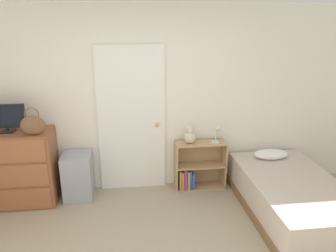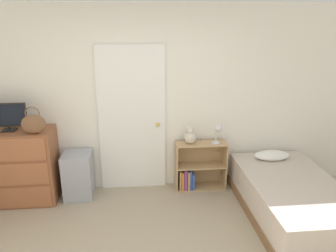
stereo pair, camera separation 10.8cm
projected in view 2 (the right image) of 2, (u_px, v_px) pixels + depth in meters
The scene contains 10 objects.
wall_back at pixel (142, 101), 4.49m from camera, with size 10.00×0.06×2.55m.
door_closed at pixel (132, 120), 4.50m from camera, with size 0.91×0.09×2.03m.
dresser at pixel (19, 166), 4.30m from camera, with size 0.95×0.49×0.99m.
tv at pixel (7, 116), 4.08m from camera, with size 0.47×0.16×0.36m.
handbag at pixel (34, 124), 3.99m from camera, with size 0.30×0.11×0.35m.
storage_bin at pixel (78, 175), 4.46m from camera, with size 0.38×0.41×0.63m.
bookshelf at pixel (196, 169), 4.70m from camera, with size 0.72×0.27×0.69m.
teddy_bear at pixel (190, 136), 4.52m from camera, with size 0.17×0.17×0.25m.
desk_lamp at pixel (218, 130), 4.49m from camera, with size 0.14×0.13×0.28m.
bed at pixel (292, 198), 4.03m from camera, with size 1.09×1.93×0.58m.
Camera 2 is at (-0.07, -2.32, 2.34)m, focal length 35.00 mm.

